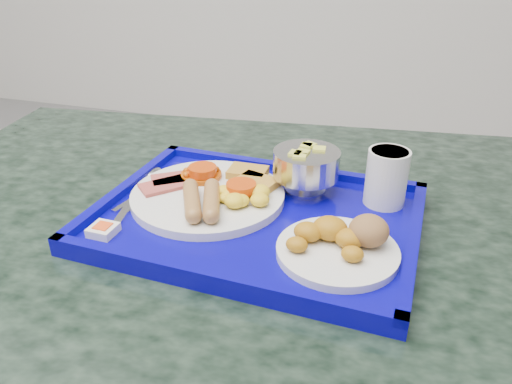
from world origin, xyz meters
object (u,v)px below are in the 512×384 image
Objects in this scene: table at (264,319)px; bread_plate at (341,243)px; main_plate at (213,193)px; juice_cup at (387,176)px; fruit_bowl at (306,165)px; tray at (256,219)px.

bread_plate reaches higher than table.
juice_cup is at bearing 15.21° from main_plate.
juice_cup reaches higher than fruit_bowl.
table is at bearing -121.64° from fruit_bowl.
bread_plate is at bearing -23.87° from tray.
fruit_bowl is at bearing 28.36° from main_plate.
fruit_bowl is (-0.08, 0.16, 0.03)m from bread_plate.
table is 0.28m from bread_plate.
tray reaches higher than table.
main_plate is at bearing -164.79° from juice_cup.
main_plate is 2.74× the size of juice_cup.
fruit_bowl is (0.13, 0.07, 0.04)m from main_plate.
fruit_bowl is (0.05, 0.07, 0.27)m from table.
tray is 0.21m from juice_cup.
table is at bearing 147.01° from bread_plate.
table is at bearing 72.10° from tray.
juice_cup is (0.18, 0.10, 0.05)m from tray.
tray is at bearing -18.50° from main_plate.
main_plate is at bearing -151.64° from fruit_bowl.
table is 12.89× the size of fruit_bowl.
tray is 4.57× the size of fruit_bowl.
juice_cup is (0.26, 0.07, 0.03)m from main_plate.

